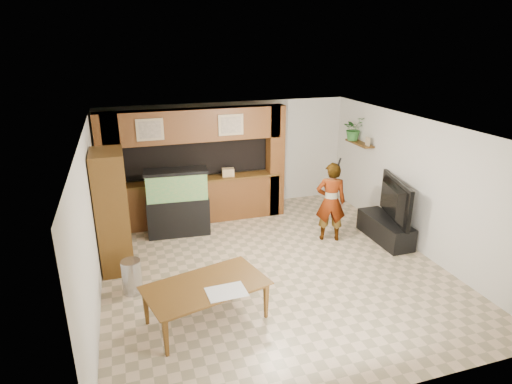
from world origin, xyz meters
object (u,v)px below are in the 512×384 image
object	(u,v)px
dining_table	(208,304)
aquarium	(178,203)
person	(331,202)
pantry_cabinet	(113,211)
television	(388,200)

from	to	relation	value
dining_table	aquarium	bearing A→B (deg)	74.97
aquarium	person	xyz separation A→B (m)	(2.97, -1.22, 0.13)
person	dining_table	distance (m)	3.64
pantry_cabinet	aquarium	size ratio (longest dim) A/B	1.52
pantry_cabinet	dining_table	world-z (taller)	pantry_cabinet
pantry_cabinet	aquarium	distance (m)	1.72
aquarium	person	size ratio (longest dim) A/B	0.86
person	dining_table	xyz separation A→B (m)	(-2.99, -2.00, -0.53)
television	dining_table	xyz separation A→B (m)	(-4.10, -1.62, -0.59)
pantry_cabinet	person	bearing A→B (deg)	-1.85
dining_table	pantry_cabinet	bearing A→B (deg)	105.75
person	dining_table	world-z (taller)	person
aquarium	television	bearing A→B (deg)	-17.27
person	television	bearing A→B (deg)	-177.47
television	dining_table	world-z (taller)	television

